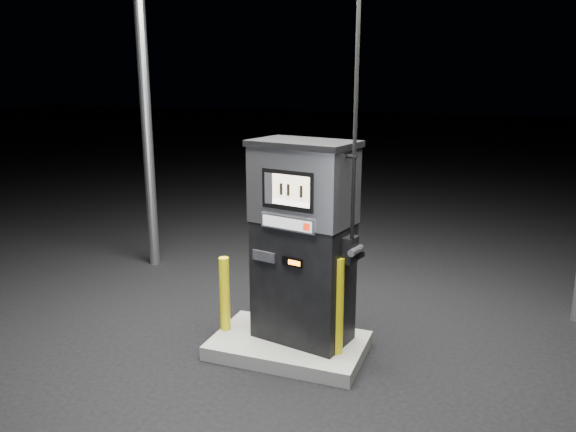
% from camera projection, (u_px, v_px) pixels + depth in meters
% --- Properties ---
extents(ground, '(80.00, 80.00, 0.00)m').
position_uv_depth(ground, '(289.00, 352.00, 6.01)').
color(ground, black).
rests_on(ground, ground).
extents(pump_island, '(1.60, 1.00, 0.15)m').
position_uv_depth(pump_island, '(289.00, 345.00, 6.00)').
color(pump_island, '#61625D').
rests_on(pump_island, ground).
extents(fuel_dispenser, '(1.21, 0.83, 4.37)m').
position_uv_depth(fuel_dispenser, '(303.00, 241.00, 5.76)').
color(fuel_dispenser, black).
rests_on(fuel_dispenser, pump_island).
extents(bollard_left, '(0.12, 0.12, 0.83)m').
position_uv_depth(bollard_left, '(225.00, 294.00, 6.11)').
color(bollard_left, yellow).
rests_on(bollard_left, pump_island).
extents(bollard_right, '(0.15, 0.15, 1.01)m').
position_uv_depth(bollard_right, '(337.00, 306.00, 5.57)').
color(bollard_right, yellow).
rests_on(bollard_right, pump_island).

